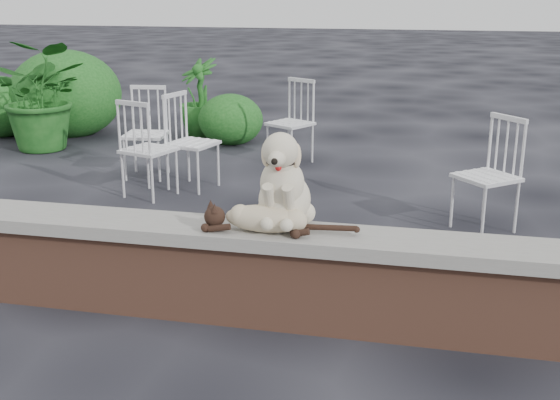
% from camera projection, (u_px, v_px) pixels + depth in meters
% --- Properties ---
extents(ground, '(60.00, 60.00, 0.00)m').
position_uv_depth(ground, '(121.00, 304.00, 4.44)').
color(ground, black).
rests_on(ground, ground).
extents(brick_wall, '(6.00, 0.30, 0.50)m').
position_uv_depth(brick_wall, '(118.00, 268.00, 4.37)').
color(brick_wall, brown).
rests_on(brick_wall, ground).
extents(capstone, '(6.20, 0.40, 0.08)m').
position_uv_depth(capstone, '(115.00, 224.00, 4.28)').
color(capstone, slate).
rests_on(capstone, brick_wall).
extents(dog, '(0.39, 0.51, 0.59)m').
position_uv_depth(dog, '(285.00, 177.00, 4.06)').
color(dog, beige).
rests_on(dog, capstone).
extents(cat, '(1.07, 0.27, 0.18)m').
position_uv_depth(cat, '(265.00, 217.00, 4.00)').
color(cat, '#C3B08B').
rests_on(cat, capstone).
extents(chair_d, '(0.79, 0.79, 0.94)m').
position_uv_depth(chair_d, '(487.00, 175.00, 5.66)').
color(chair_d, white).
rests_on(chair_d, ground).
extents(chair_c, '(0.70, 0.70, 0.94)m').
position_uv_depth(chair_c, '(149.00, 148.00, 6.60)').
color(chair_c, white).
rests_on(chair_c, ground).
extents(chair_a, '(0.62, 0.62, 0.94)m').
position_uv_depth(chair_a, '(145.00, 133.00, 7.27)').
color(chair_a, white).
rests_on(chair_a, ground).
extents(chair_e, '(0.69, 0.69, 0.94)m').
position_uv_depth(chair_e, '(192.00, 142.00, 6.86)').
color(chair_e, white).
rests_on(chair_e, ground).
extents(chair_b, '(0.76, 0.76, 0.94)m').
position_uv_depth(chair_b, '(290.00, 122.00, 7.86)').
color(chair_b, white).
rests_on(chair_b, ground).
extents(potted_plant_a, '(1.35, 1.21, 1.34)m').
position_uv_depth(potted_plant_a, '(43.00, 95.00, 8.46)').
color(potted_plant_a, '#154A16').
rests_on(potted_plant_a, ground).
extents(potted_plant_b, '(0.81, 0.81, 1.03)m').
position_uv_depth(potted_plant_b, '(199.00, 97.00, 9.32)').
color(potted_plant_b, '#154A16').
rests_on(potted_plant_b, ground).
extents(shrubbery, '(4.13, 1.42, 1.20)m').
position_uv_depth(shrubbery, '(69.00, 100.00, 9.35)').
color(shrubbery, '#154A16').
rests_on(shrubbery, ground).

